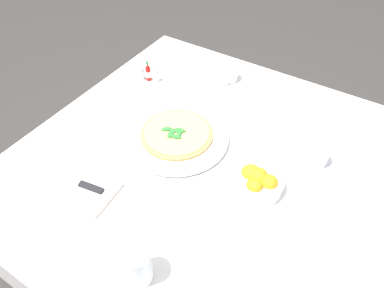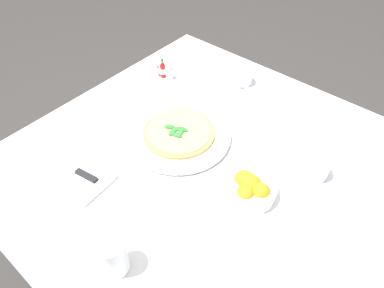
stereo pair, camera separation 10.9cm
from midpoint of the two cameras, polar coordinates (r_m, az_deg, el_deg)
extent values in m
plane|color=#33302D|center=(1.70, 3.49, -19.57)|extent=(8.00, 8.00, 0.00)
cube|color=white|center=(1.08, 5.16, -3.19)|extent=(1.14, 1.14, 0.02)
cube|color=white|center=(1.56, 17.21, 5.19)|extent=(1.14, 0.01, 0.28)
cube|color=white|center=(1.48, -12.99, 3.64)|extent=(0.01, 1.14, 0.28)
cylinder|color=brown|center=(1.60, 28.97, -9.99)|extent=(0.06, 0.06, 0.72)
cylinder|color=brown|center=(1.81, 1.31, 5.00)|extent=(0.06, 0.06, 0.72)
cylinder|color=brown|center=(1.46, -23.62, -14.14)|extent=(0.06, 0.06, 0.72)
cylinder|color=white|center=(1.14, 0.59, 1.13)|extent=(0.21, 0.21, 0.01)
cylinder|color=white|center=(1.13, 0.59, 1.45)|extent=(0.34, 0.34, 0.01)
cylinder|color=tan|center=(1.13, 0.60, 1.82)|extent=(0.24, 0.24, 0.01)
cylinder|color=#EAC66B|center=(1.12, 0.60, 2.08)|extent=(0.21, 0.21, 0.00)
ellipsoid|color=#2D7533|center=(1.13, -1.01, 2.77)|extent=(0.04, 0.04, 0.01)
ellipsoid|color=#2D7533|center=(1.12, 1.26, 2.36)|extent=(0.04, 0.02, 0.01)
ellipsoid|color=#2D7533|center=(1.10, 0.36, 1.36)|extent=(0.04, 0.03, 0.01)
ellipsoid|color=#2D7533|center=(1.12, 0.14, 2.36)|extent=(0.04, 0.04, 0.01)
ellipsoid|color=#2D7533|center=(1.11, -0.47, 1.85)|extent=(0.02, 0.04, 0.01)
ellipsoid|color=#2D7533|center=(1.11, 0.97, 2.09)|extent=(0.04, 0.04, 0.01)
cylinder|color=white|center=(1.11, 22.14, -4.92)|extent=(0.13, 0.13, 0.01)
cylinder|color=white|center=(1.09, 22.63, -3.78)|extent=(0.08, 0.08, 0.06)
torus|color=white|center=(1.12, 22.18, -1.74)|extent=(0.03, 0.03, 0.03)
cylinder|color=black|center=(1.07, 23.02, -2.83)|extent=(0.07, 0.07, 0.00)
cylinder|color=white|center=(1.39, 10.46, 9.77)|extent=(0.13, 0.13, 0.01)
cylinder|color=white|center=(1.38, 10.63, 10.82)|extent=(0.08, 0.08, 0.06)
torus|color=white|center=(1.33, 10.32, 9.75)|extent=(0.02, 0.03, 0.03)
cylinder|color=black|center=(1.36, 10.77, 11.64)|extent=(0.07, 0.07, 0.00)
cylinder|color=white|center=(0.84, -9.24, -18.07)|extent=(0.07, 0.07, 0.11)
cylinder|color=silver|center=(0.85, -9.14, -18.47)|extent=(0.06, 0.06, 0.09)
cube|color=white|center=(1.07, -15.99, -4.72)|extent=(0.23, 0.15, 0.02)
cube|color=silver|center=(1.09, -18.05, -3.19)|extent=(0.12, 0.04, 0.01)
cube|color=black|center=(1.03, -14.22, -5.26)|extent=(0.08, 0.03, 0.01)
cylinder|color=white|center=(1.00, 12.68, -7.43)|extent=(0.15, 0.15, 0.04)
sphere|color=orange|center=(0.99, 11.80, -6.17)|extent=(0.06, 0.06, 0.06)
sphere|color=orange|center=(0.97, 12.04, -8.26)|extent=(0.05, 0.05, 0.05)
sphere|color=orange|center=(0.98, 14.44, -7.93)|extent=(0.06, 0.06, 0.06)
sphere|color=orange|center=(0.99, 12.86, -6.80)|extent=(0.06, 0.06, 0.06)
cylinder|color=#B7140F|center=(1.40, -2.59, 11.91)|extent=(0.02, 0.02, 0.05)
cylinder|color=white|center=(1.40, -2.59, 11.91)|extent=(0.02, 0.02, 0.02)
cone|color=#B7140F|center=(1.38, -2.63, 13.13)|extent=(0.02, 0.02, 0.02)
cylinder|color=#1E722D|center=(1.37, -2.65, 13.63)|extent=(0.01, 0.01, 0.01)
cylinder|color=white|center=(1.41, -3.71, 11.88)|extent=(0.03, 0.03, 0.04)
cylinder|color=white|center=(1.42, -3.70, 11.67)|extent=(0.02, 0.02, 0.03)
sphere|color=silver|center=(1.40, -3.76, 12.69)|extent=(0.02, 0.02, 0.02)
cylinder|color=white|center=(1.39, -1.42, 11.42)|extent=(0.03, 0.03, 0.04)
cylinder|color=#38332D|center=(1.40, -1.42, 11.22)|extent=(0.02, 0.02, 0.03)
sphere|color=silver|center=(1.38, -1.44, 12.24)|extent=(0.02, 0.02, 0.02)
camera|label=1|loc=(0.05, -87.13, 2.92)|focal=32.21mm
camera|label=2|loc=(0.05, 92.87, -2.92)|focal=32.21mm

